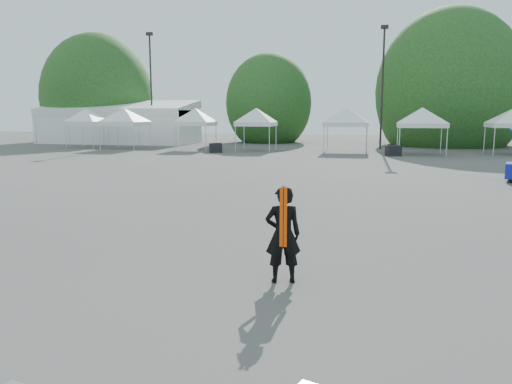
# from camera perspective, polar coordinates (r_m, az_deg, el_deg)

# --- Properties ---
(ground) EXTENTS (120.00, 120.00, 0.00)m
(ground) POSITION_cam_1_polar(r_m,az_deg,el_deg) (10.78, -0.51, -6.73)
(ground) COLOR #474442
(ground) RESTS_ON ground
(marquee) EXTENTS (15.00, 6.25, 4.23)m
(marquee) POSITION_cam_1_polar(r_m,az_deg,el_deg) (51.30, -15.39, 7.61)
(marquee) COLOR white
(marquee) RESTS_ON ground
(light_pole_west) EXTENTS (0.60, 0.25, 10.30)m
(light_pole_west) POSITION_cam_1_polar(r_m,az_deg,el_deg) (48.68, -11.92, 12.15)
(light_pole_west) COLOR black
(light_pole_west) RESTS_ON ground
(light_pole_east) EXTENTS (0.60, 0.25, 9.80)m
(light_pole_east) POSITION_cam_1_polar(r_m,az_deg,el_deg) (42.16, 14.27, 12.25)
(light_pole_east) COLOR black
(light_pole_east) RESTS_ON ground
(tree_far_w) EXTENTS (4.80, 4.80, 7.30)m
(tree_far_w) POSITION_cam_1_polar(r_m,az_deg,el_deg) (55.90, -17.67, 10.23)
(tree_far_w) COLOR #382314
(tree_far_w) RESTS_ON ground
(tree_mid_w) EXTENTS (4.16, 4.16, 6.33)m
(tree_mid_w) POSITION_cam_1_polar(r_m,az_deg,el_deg) (51.17, 1.46, 10.11)
(tree_mid_w) COLOR #382314
(tree_mid_w) RESTS_ON ground
(tree_mid_e) EXTENTS (5.12, 5.12, 7.79)m
(tree_mid_e) POSITION_cam_1_polar(r_m,az_deg,el_deg) (49.55, 21.18, 10.61)
(tree_mid_e) COLOR #382314
(tree_mid_e) RESTS_ON ground
(tent_a) EXTENTS (3.88, 3.88, 3.88)m
(tent_a) POSITION_cam_1_polar(r_m,az_deg,el_deg) (45.69, -18.80, 8.69)
(tent_a) COLOR silver
(tent_a) RESTS_ON ground
(tent_b) EXTENTS (4.46, 4.46, 3.88)m
(tent_b) POSITION_cam_1_polar(r_m,az_deg,el_deg) (42.70, -14.81, 8.88)
(tent_b) COLOR silver
(tent_b) RESTS_ON ground
(tent_c) EXTENTS (3.94, 3.94, 3.88)m
(tent_c) POSITION_cam_1_polar(r_m,az_deg,el_deg) (40.80, -6.94, 9.11)
(tent_c) COLOR silver
(tent_c) RESTS_ON ground
(tent_d) EXTENTS (4.06, 4.06, 3.88)m
(tent_d) POSITION_cam_1_polar(r_m,az_deg,el_deg) (39.43, 0.02, 9.19)
(tent_d) COLOR silver
(tent_d) RESTS_ON ground
(tent_e) EXTENTS (4.63, 4.63, 3.88)m
(tent_e) POSITION_cam_1_polar(r_m,az_deg,el_deg) (38.66, 10.32, 9.05)
(tent_e) COLOR silver
(tent_e) RESTS_ON ground
(tent_f) EXTENTS (4.65, 4.65, 3.88)m
(tent_f) POSITION_cam_1_polar(r_m,az_deg,el_deg) (37.45, 18.48, 8.74)
(tent_f) COLOR silver
(tent_f) RESTS_ON ground
(man) EXTENTS (0.71, 0.57, 1.70)m
(man) POSITION_cam_1_polar(r_m,az_deg,el_deg) (8.64, 3.10, -4.86)
(man) COLOR black
(man) RESTS_ON ground
(crate_west) EXTENTS (1.13, 1.02, 0.72)m
(crate_west) POSITION_cam_1_polar(r_m,az_deg,el_deg) (37.69, -4.65, 5.06)
(crate_west) COLOR black
(crate_west) RESTS_ON ground
(crate_mid) EXTENTS (1.14, 1.01, 0.73)m
(crate_mid) POSITION_cam_1_polar(r_m,az_deg,el_deg) (35.87, 15.43, 4.58)
(crate_mid) COLOR black
(crate_mid) RESTS_ON ground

